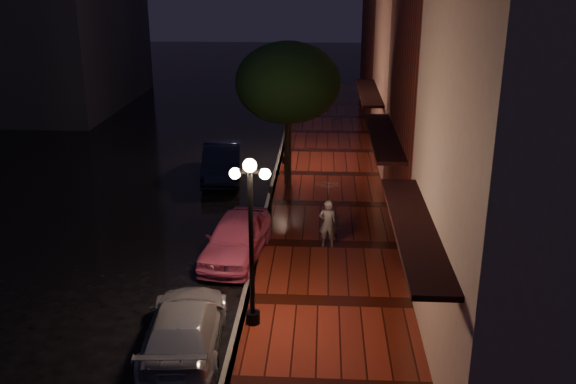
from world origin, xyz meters
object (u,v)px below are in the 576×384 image
at_px(streetlamp_far, 286,110).
at_px(street_tree, 288,85).
at_px(pink_car, 236,238).
at_px(parking_meter, 271,201).
at_px(navy_car, 222,162).
at_px(woman_with_umbrella, 328,204).
at_px(streetlamp_near, 251,233).
at_px(silver_car, 185,327).

bearing_deg(streetlamp_far, street_tree, -85.09).
height_order(pink_car, parking_meter, parking_meter).
xyz_separation_m(navy_car, woman_with_umbrella, (4.51, -7.20, 0.85)).
distance_m(streetlamp_near, silver_car, 2.70).
bearing_deg(pink_car, navy_car, 109.04).
distance_m(street_tree, woman_with_umbrella, 6.91).
bearing_deg(parking_meter, navy_car, 126.77).
distance_m(woman_with_umbrella, parking_meter, 2.81).
relative_size(silver_car, woman_with_umbrella, 2.01).
bearing_deg(silver_car, streetlamp_near, -147.64).
height_order(silver_car, woman_with_umbrella, woman_with_umbrella).
height_order(streetlamp_near, streetlamp_far, same).
relative_size(woman_with_umbrella, parking_meter, 1.65).
bearing_deg(parking_meter, pink_car, -96.55).
relative_size(streetlamp_near, woman_with_umbrella, 1.97).
bearing_deg(streetlamp_far, woman_with_umbrella, -78.41).
distance_m(streetlamp_far, navy_car, 3.78).
bearing_deg(streetlamp_near, street_tree, 88.65).
xyz_separation_m(streetlamp_far, parking_meter, (-0.10, -7.29, -1.65)).
xyz_separation_m(streetlamp_near, navy_car, (-2.63, 12.03, -1.86)).
bearing_deg(streetlamp_far, streetlamp_near, -90.00).
xyz_separation_m(streetlamp_far, street_tree, (0.26, -3.01, 1.64)).
bearing_deg(woman_with_umbrella, street_tree, -66.28).
bearing_deg(parking_meter, woman_with_umbrella, -32.41).
xyz_separation_m(street_tree, pink_car, (-1.21, -6.93, -3.55)).
relative_size(silver_car, parking_meter, 3.32).
bearing_deg(navy_car, pink_car, -84.39).
bearing_deg(street_tree, pink_car, -99.89).
distance_m(streetlamp_near, navy_car, 12.45).
height_order(street_tree, navy_car, street_tree).
distance_m(street_tree, silver_car, 12.75).
relative_size(streetlamp_near, streetlamp_far, 1.00).
bearing_deg(pink_car, streetlamp_far, 91.64).
bearing_deg(streetlamp_far, navy_car, -143.15).
height_order(streetlamp_near, navy_car, streetlamp_near).
relative_size(streetlamp_far, parking_meter, 3.25).
xyz_separation_m(streetlamp_near, pink_car, (-0.95, 4.06, -1.90)).
relative_size(streetlamp_near, pink_car, 1.05).
bearing_deg(streetlamp_near, parking_meter, 90.84).
bearing_deg(street_tree, parking_meter, -94.77).
relative_size(navy_car, silver_car, 1.03).
bearing_deg(woman_with_umbrella, streetlamp_near, 77.68).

